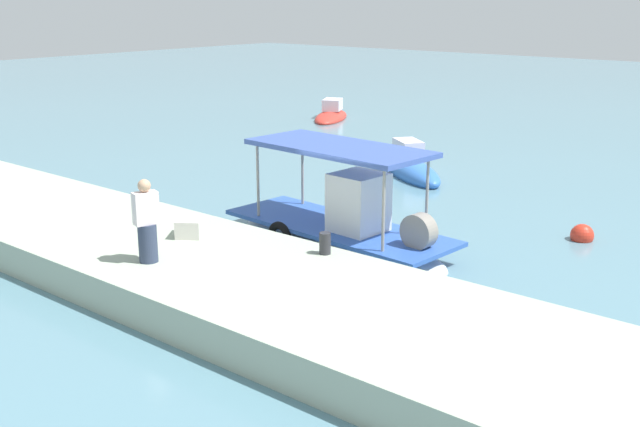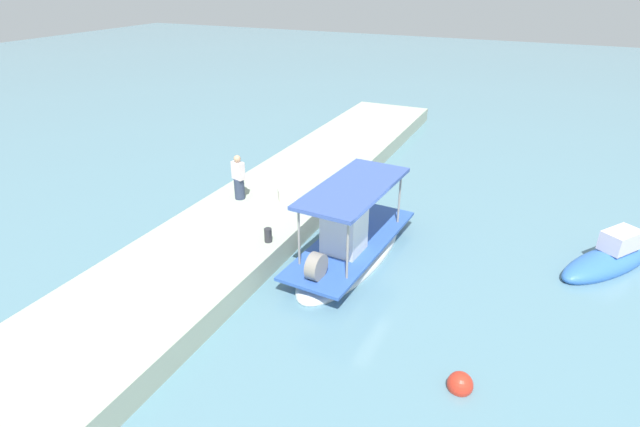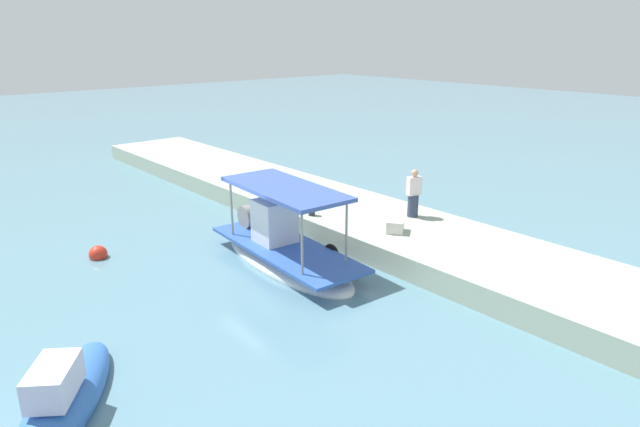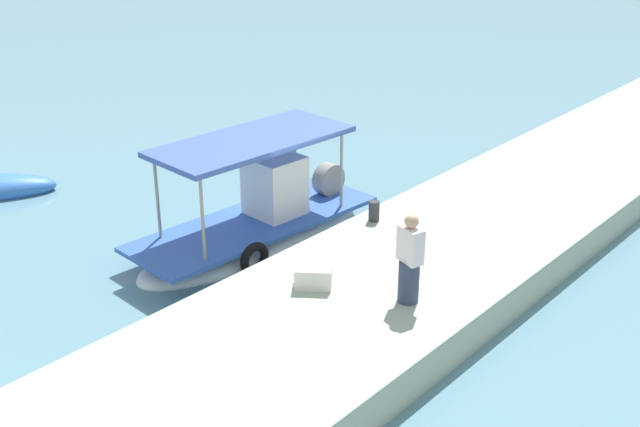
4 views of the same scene
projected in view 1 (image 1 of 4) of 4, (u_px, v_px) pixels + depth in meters
ground_plane at (370, 253)px, 18.09m from camera, size 120.00×120.00×0.00m
dock_quay at (247, 287)px, 14.96m from camera, size 36.00×4.33×0.74m
main_fishing_boat at (342, 231)px, 18.33m from camera, size 6.38×2.49×2.85m
fisherman_near_bollard at (147, 225)px, 15.09m from camera, size 0.47×0.54×1.69m
mooring_bollard at (325, 243)px, 15.69m from camera, size 0.24×0.24×0.46m
cargo_crate at (190, 227)px, 16.88m from camera, size 0.84×0.86×0.40m
marker_buoy at (582, 235)px, 19.02m from camera, size 0.58×0.58×0.58m
moored_boat_near at (411, 169)px, 25.77m from camera, size 3.97×3.34×1.41m
moored_boat_mid at (331, 116)px, 37.77m from camera, size 3.10×4.18×1.19m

